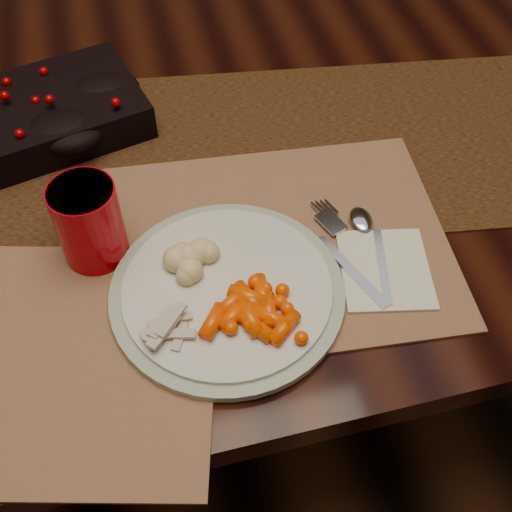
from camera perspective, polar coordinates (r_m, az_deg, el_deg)
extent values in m
plane|color=black|center=(1.60, -3.61, -10.25)|extent=(5.00, 5.00, 0.00)
cube|color=black|center=(1.28, -4.43, -2.21)|extent=(1.80, 1.00, 0.75)
cube|color=black|center=(0.97, -2.27, 9.33)|extent=(1.89, 0.65, 0.00)
cube|color=brown|center=(0.84, 0.92, 1.08)|extent=(0.51, 0.39, 0.00)
cube|color=#8E593E|center=(0.79, -20.09, -8.46)|extent=(0.51, 0.43, 0.00)
cylinder|color=silver|center=(0.79, -2.57, -3.15)|extent=(0.37, 0.37, 0.02)
cube|color=beige|center=(0.83, 11.40, -1.16)|extent=(0.14, 0.15, 0.00)
cylinder|color=#B50009|center=(0.82, -14.60, 2.88)|extent=(0.10, 0.10, 0.11)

